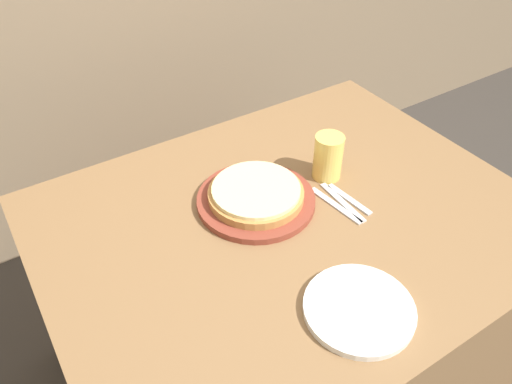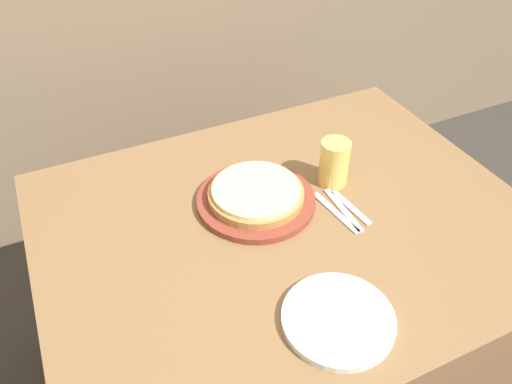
{
  "view_description": "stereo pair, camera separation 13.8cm",
  "coord_description": "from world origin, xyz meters",
  "px_view_note": "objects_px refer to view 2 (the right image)",
  "views": [
    {
      "loc": [
        -0.62,
        -0.79,
        1.67
      ],
      "look_at": [
        -0.05,
        0.1,
        0.78
      ],
      "focal_mm": 35.0,
      "sensor_mm": 36.0,
      "label": 1
    },
    {
      "loc": [
        -0.5,
        -0.86,
        1.67
      ],
      "look_at": [
        -0.05,
        0.1,
        0.78
      ],
      "focal_mm": 35.0,
      "sensor_mm": 36.0,
      "label": 2
    }
  ],
  "objects_px": {
    "beer_glass": "(334,161)",
    "spoon": "(351,207)",
    "dinner_knife": "(343,210)",
    "pizza_on_board": "(256,196)",
    "fork": "(335,212)",
    "dinner_plate": "(338,319)"
  },
  "relations": [
    {
      "from": "dinner_plate",
      "to": "dinner_knife",
      "type": "bearing_deg",
      "value": 55.54
    },
    {
      "from": "pizza_on_board",
      "to": "dinner_knife",
      "type": "bearing_deg",
      "value": -32.56
    },
    {
      "from": "dinner_plate",
      "to": "dinner_knife",
      "type": "height_order",
      "value": "dinner_plate"
    },
    {
      "from": "fork",
      "to": "dinner_knife",
      "type": "relative_size",
      "value": 1.0
    },
    {
      "from": "dinner_knife",
      "to": "spoon",
      "type": "distance_m",
      "value": 0.02
    },
    {
      "from": "fork",
      "to": "spoon",
      "type": "bearing_deg",
      "value": -0.0
    },
    {
      "from": "pizza_on_board",
      "to": "beer_glass",
      "type": "xyz_separation_m",
      "value": [
        0.24,
        -0.01,
        0.05
      ]
    },
    {
      "from": "dinner_plate",
      "to": "fork",
      "type": "height_order",
      "value": "dinner_plate"
    },
    {
      "from": "beer_glass",
      "to": "dinner_plate",
      "type": "height_order",
      "value": "beer_glass"
    },
    {
      "from": "beer_glass",
      "to": "dinner_knife",
      "type": "height_order",
      "value": "beer_glass"
    },
    {
      "from": "fork",
      "to": "beer_glass",
      "type": "bearing_deg",
      "value": 62.48
    },
    {
      "from": "beer_glass",
      "to": "fork",
      "type": "bearing_deg",
      "value": -117.52
    },
    {
      "from": "beer_glass",
      "to": "spoon",
      "type": "relative_size",
      "value": 0.86
    },
    {
      "from": "spoon",
      "to": "fork",
      "type": "bearing_deg",
      "value": 180.0
    },
    {
      "from": "dinner_plate",
      "to": "dinner_knife",
      "type": "relative_size",
      "value": 1.34
    },
    {
      "from": "pizza_on_board",
      "to": "beer_glass",
      "type": "height_order",
      "value": "beer_glass"
    },
    {
      "from": "pizza_on_board",
      "to": "spoon",
      "type": "distance_m",
      "value": 0.27
    },
    {
      "from": "pizza_on_board",
      "to": "dinner_knife",
      "type": "distance_m",
      "value": 0.25
    },
    {
      "from": "fork",
      "to": "spoon",
      "type": "relative_size",
      "value": 1.17
    },
    {
      "from": "pizza_on_board",
      "to": "dinner_plate",
      "type": "relative_size",
      "value": 1.32
    },
    {
      "from": "dinner_knife",
      "to": "pizza_on_board",
      "type": "bearing_deg",
      "value": 147.44
    },
    {
      "from": "pizza_on_board",
      "to": "fork",
      "type": "distance_m",
      "value": 0.22
    }
  ]
}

